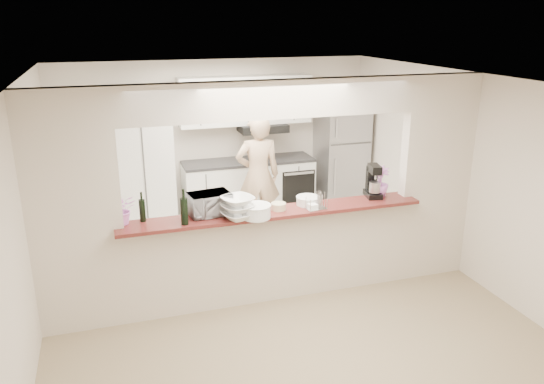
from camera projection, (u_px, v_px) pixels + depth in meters
name	position (u px, v px, depth m)	size (l,w,h in m)	color
floor	(273.00, 297.00, 6.19)	(6.00, 6.00, 0.00)	tan
tile_overlay	(240.00, 245.00, 7.59)	(5.00, 2.90, 0.01)	beige
partition	(273.00, 175.00, 5.72)	(5.00, 0.15, 2.50)	beige
bar_counter	(273.00, 252.00, 6.00)	(3.40, 0.38, 1.09)	beige
kitchen_cabinets	(209.00, 161.00, 8.29)	(3.15, 0.62, 2.25)	silver
refrigerator	(341.00, 158.00, 8.91)	(0.75, 0.70, 1.70)	#A0A1A5
flower_left	(122.00, 209.00, 5.38)	(0.29, 0.25, 0.32)	#D06EC2
wine_bottle_a	(142.00, 210.00, 5.47)	(0.06, 0.06, 0.32)	black
wine_bottle_b	(184.00, 211.00, 5.38)	(0.08, 0.08, 0.38)	black
toaster_oven	(210.00, 204.00, 5.65)	(0.44, 0.30, 0.24)	#ADACB1
serving_bowls	(238.00, 208.00, 5.53)	(0.33, 0.33, 0.24)	white
plate_stack_a	(256.00, 211.00, 5.58)	(0.31, 0.31, 0.14)	white
plate_stack_b	(308.00, 201.00, 5.98)	(0.27, 0.27, 0.09)	white
red_bowl	(261.00, 209.00, 5.77)	(0.14, 0.14, 0.07)	maroon
tan_bowl	(278.00, 206.00, 5.82)	(0.16, 0.16, 0.08)	#C7B58C
utensil_caddy	(316.00, 202.00, 5.81)	(0.23, 0.14, 0.21)	silver
stand_mixer	(373.00, 182.00, 6.21)	(0.21, 0.29, 0.39)	black
flower_right	(380.00, 181.00, 6.22)	(0.20, 0.20, 0.36)	#BA6FCE
person	(258.00, 176.00, 7.75)	(0.65, 0.43, 1.79)	tan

